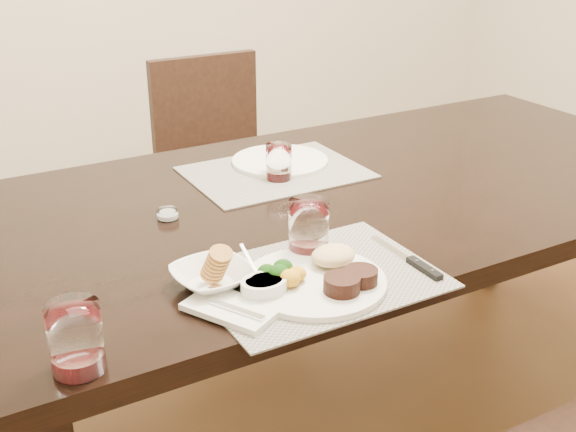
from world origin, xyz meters
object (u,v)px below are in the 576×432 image
dinner_plate (321,276)px  wine_glass_near (309,230)px  chair_far (219,166)px  steak_knife (416,263)px  cracker_bowl (212,276)px  far_plate (280,161)px

dinner_plate → wine_glass_near: bearing=69.4°
chair_far → steak_knife: 1.40m
dinner_plate → wine_glass_near: size_ratio=2.39×
steak_knife → cracker_bowl: 0.41m
steak_knife → wine_glass_near: bearing=135.6°
cracker_bowl → far_plate: size_ratio=0.60×
chair_far → far_plate: size_ratio=3.37×
steak_knife → wine_glass_near: (-0.16, 0.16, 0.05)m
chair_far → wine_glass_near: (-0.33, -1.21, 0.30)m
steak_knife → far_plate: size_ratio=0.83×
dinner_plate → wine_glass_near: wine_glass_near is taller
wine_glass_near → steak_knife: bearing=-44.7°
dinner_plate → far_plate: size_ratio=1.04×
chair_far → dinner_plate: (-0.38, -1.33, 0.27)m
dinner_plate → far_plate: 0.69m
cracker_bowl → wine_glass_near: wine_glass_near is taller
chair_far → far_plate: (-0.12, -0.70, 0.26)m
chair_far → cracker_bowl: size_ratio=5.58×
chair_far → cracker_bowl: chair_far is taller
chair_far → dinner_plate: size_ratio=3.25×
steak_knife → dinner_plate: bearing=171.8°
steak_knife → wine_glass_near: size_ratio=1.93×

